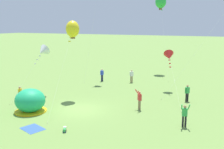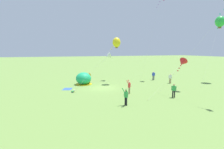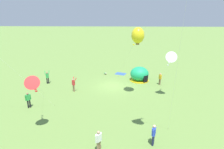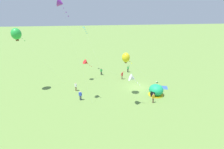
{
  "view_description": "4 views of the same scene",
  "coord_description": "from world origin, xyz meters",
  "views": [
    {
      "loc": [
        11.99,
        -19.86,
        7.79
      ],
      "look_at": [
        2.74,
        0.77,
        3.36
      ],
      "focal_mm": 42.0,
      "sensor_mm": 36.0,
      "label": 1
    },
    {
      "loc": [
        25.75,
        -7.94,
        5.82
      ],
      "look_at": [
        2.56,
        0.52,
        2.42
      ],
      "focal_mm": 28.0,
      "sensor_mm": 36.0,
      "label": 2
    },
    {
      "loc": [
        -1.09,
        22.4,
        9.13
      ],
      "look_at": [
        -0.08,
        3.68,
        2.88
      ],
      "focal_mm": 28.0,
      "sensor_mm": 36.0,
      "label": 3
    },
    {
      "loc": [
        -31.43,
        10.5,
        15.04
      ],
      "look_at": [
        -0.13,
        5.31,
        3.19
      ],
      "focal_mm": 28.0,
      "sensor_mm": 36.0,
      "label": 4
    }
  ],
  "objects": [
    {
      "name": "toddler_crawling",
      "position": [
        1.47,
        -4.87,
        0.18
      ],
      "size": [
        0.41,
        0.54,
        0.32
      ],
      "color": "green",
      "rests_on": "ground"
    },
    {
      "name": "popup_tent",
      "position": [
        -3.85,
        -2.37,
        1.0
      ],
      "size": [
        2.81,
        2.81,
        2.1
      ],
      "color": "#1EAD6B",
      "rests_on": "ground"
    },
    {
      "name": "picnic_blanket",
      "position": [
        -1.04,
        -5.4,
        0.01
      ],
      "size": [
        2.04,
        1.8,
        0.01
      ],
      "primitive_type": "cube",
      "rotation": [
        0.0,
        0.0,
        -0.35
      ],
      "color": "#3359A5",
      "rests_on": "ground"
    },
    {
      "name": "person_center_field",
      "position": [
        -6.54,
        -0.75,
        0.96
      ],
      "size": [
        0.37,
        0.55,
        1.72
      ],
      "color": "#8C7251",
      "rests_on": "ground"
    },
    {
      "name": "kite_red",
      "position": [
        5.74,
        10.08,
        4.09
      ],
      "size": [
        3.7,
        8.27,
        4.84
      ],
      "color": "silver",
      "rests_on": "ground"
    },
    {
      "name": "kite_yellow",
      "position": [
        -2.83,
        3.32,
        7.21
      ],
      "size": [
        2.86,
        8.15,
        8.07
      ],
      "color": "silver",
      "rests_on": "ground"
    },
    {
      "name": "person_with_toddler",
      "position": [
        4.87,
        2.15,
        1.0
      ],
      "size": [
        0.7,
        0.7,
        1.89
      ],
      "color": "#8C7251",
      "rests_on": "ground"
    },
    {
      "name": "person_near_tent",
      "position": [
        0.38,
        12.41,
        0.96
      ],
      "size": [
        0.43,
        0.48,
        1.72
      ],
      "color": "#8C7251",
      "rests_on": "ground"
    },
    {
      "name": "kite_white",
      "position": [
        -6.59,
        3.06,
        4.78
      ],
      "size": [
        1.36,
        5.4,
        5.52
      ],
      "color": "silver",
      "rests_on": "ground"
    },
    {
      "name": "person_watching_sky",
      "position": [
        8.47,
        6.53,
        0.96
      ],
      "size": [
        0.43,
        0.46,
        1.72
      ],
      "color": "black",
      "rests_on": "ground"
    },
    {
      "name": "person_arms_raised",
      "position": [
        9.29,
        -0.37,
        1.0
      ],
      "size": [
        0.71,
        0.6,
        1.89
      ],
      "color": "black",
      "rests_on": "ground"
    },
    {
      "name": "ground_plane",
      "position": [
        0.0,
        0.0,
        0.0
      ],
      "size": [
        300.0,
        300.0,
        0.0
      ],
      "primitive_type": "plane",
      "color": "olive"
    },
    {
      "name": "person_far_back",
      "position": [
        -3.56,
        11.5,
        0.96
      ],
      "size": [
        0.36,
        0.56,
        1.72
      ],
      "color": "#1E2347",
      "rests_on": "ground"
    }
  ]
}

